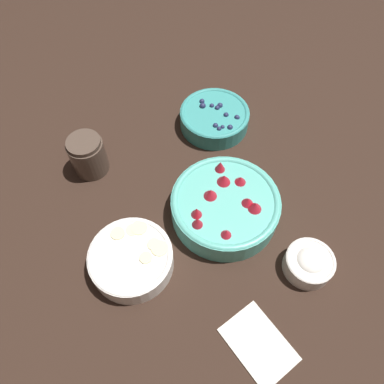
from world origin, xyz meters
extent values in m
plane|color=black|center=(0.00, 0.00, 0.00)|extent=(4.00, 4.00, 0.00)
cylinder|color=#56B7A8|center=(0.01, -0.07, 0.03)|extent=(0.23, 0.23, 0.06)
torus|color=#56B7A8|center=(0.01, -0.07, 0.05)|extent=(0.23, 0.23, 0.02)
cylinder|color=#B21928|center=(0.01, -0.07, 0.04)|extent=(0.18, 0.18, 0.02)
cone|color=#B21928|center=(-0.03, -0.12, 0.07)|extent=(0.05, 0.05, 0.03)
cone|color=#B21928|center=(-0.07, -0.04, 0.06)|extent=(0.04, 0.04, 0.02)
cone|color=#B21928|center=(-0.01, -0.11, 0.06)|extent=(0.04, 0.04, 0.02)
cone|color=#B21928|center=(0.02, -0.04, 0.07)|extent=(0.04, 0.04, 0.03)
cone|color=#B21928|center=(-0.03, 0.01, 0.07)|extent=(0.03, 0.03, 0.03)
cone|color=#B21928|center=(0.08, -0.08, 0.07)|extent=(0.03, 0.03, 0.03)
cone|color=#B21928|center=(-0.01, 0.00, 0.07)|extent=(0.03, 0.03, 0.03)
cone|color=#B21928|center=(0.05, -0.08, 0.07)|extent=(0.04, 0.04, 0.03)
cone|color=#B21928|center=(0.04, -0.11, 0.06)|extent=(0.04, 0.04, 0.02)
cylinder|color=teal|center=(0.26, -0.13, 0.02)|extent=(0.17, 0.17, 0.05)
torus|color=teal|center=(0.26, -0.13, 0.04)|extent=(0.17, 0.17, 0.01)
cylinder|color=#23284C|center=(0.26, -0.13, 0.04)|extent=(0.14, 0.14, 0.01)
sphere|color=#23284C|center=(0.28, -0.15, 0.05)|extent=(0.01, 0.01, 0.01)
sphere|color=#23284C|center=(0.22, -0.12, 0.05)|extent=(0.01, 0.01, 0.01)
sphere|color=#23284C|center=(0.29, -0.11, 0.05)|extent=(0.02, 0.02, 0.02)
sphere|color=#23284C|center=(0.21, -0.12, 0.05)|extent=(0.01, 0.01, 0.01)
sphere|color=#23284C|center=(0.23, -0.18, 0.05)|extent=(0.01, 0.01, 0.01)
sphere|color=#23284C|center=(0.20, -0.15, 0.05)|extent=(0.01, 0.01, 0.01)
sphere|color=#23284C|center=(0.27, -0.14, 0.05)|extent=(0.01, 0.01, 0.01)
sphere|color=#23284C|center=(0.31, -0.11, 0.05)|extent=(0.01, 0.01, 0.01)
sphere|color=#23284C|center=(0.23, -0.18, 0.05)|extent=(0.01, 0.01, 0.01)
sphere|color=#23284C|center=(0.21, -0.13, 0.05)|extent=(0.01, 0.01, 0.01)
sphere|color=#23284C|center=(0.28, -0.13, 0.05)|extent=(0.01, 0.01, 0.01)
sphere|color=#23284C|center=(0.24, -0.16, 0.05)|extent=(0.01, 0.01, 0.01)
cylinder|color=white|center=(-0.05, 0.15, 0.02)|extent=(0.17, 0.17, 0.05)
torus|color=white|center=(-0.05, 0.15, 0.04)|extent=(0.17, 0.17, 0.01)
cylinder|color=beige|center=(-0.05, 0.15, 0.04)|extent=(0.13, 0.13, 0.01)
cylinder|color=beige|center=(-0.04, 0.10, 0.05)|extent=(0.03, 0.03, 0.01)
cylinder|color=beige|center=(-0.07, 0.12, 0.05)|extent=(0.03, 0.03, 0.01)
cylinder|color=beige|center=(0.00, 0.12, 0.05)|extent=(0.03, 0.03, 0.01)
cylinder|color=beige|center=(-0.06, 0.09, 0.05)|extent=(0.03, 0.03, 0.01)
cylinder|color=beige|center=(0.00, 0.13, 0.05)|extent=(0.03, 0.03, 0.00)
cylinder|color=beige|center=(0.00, 0.16, 0.05)|extent=(0.03, 0.03, 0.01)
cylinder|color=silver|center=(-0.16, -0.18, 0.02)|extent=(0.10, 0.10, 0.04)
torus|color=silver|center=(-0.16, -0.18, 0.04)|extent=(0.10, 0.10, 0.01)
cylinder|color=white|center=(-0.16, -0.18, 0.03)|extent=(0.08, 0.08, 0.01)
ellipsoid|color=white|center=(-0.16, -0.18, 0.04)|extent=(0.06, 0.06, 0.03)
cylinder|color=#4C3D33|center=(0.22, 0.19, 0.04)|extent=(0.08, 0.08, 0.09)
cylinder|color=#512D1E|center=(0.22, 0.19, 0.04)|extent=(0.07, 0.07, 0.06)
cylinder|color=#4C3D33|center=(0.22, 0.19, 0.09)|extent=(0.08, 0.08, 0.01)
cube|color=silver|center=(-0.27, -0.04, 0.00)|extent=(0.15, 0.13, 0.01)
camera|label=1|loc=(-0.36, 0.12, 0.72)|focal=35.00mm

